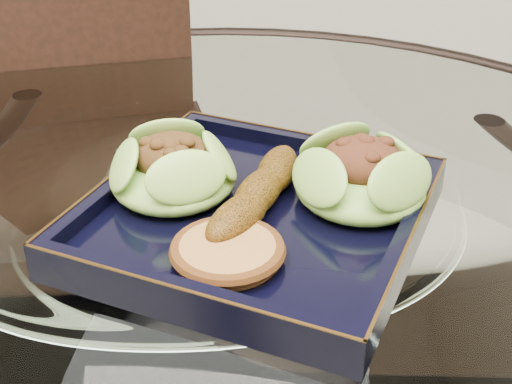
# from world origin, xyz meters

# --- Properties ---
(dining_table) EXTENTS (1.13, 1.13, 0.77)m
(dining_table) POSITION_xyz_m (-0.00, -0.00, 0.60)
(dining_table) COLOR white
(dining_table) RESTS_ON ground
(dining_chair) EXTENTS (0.50, 0.50, 0.90)m
(dining_chair) POSITION_xyz_m (-0.24, 0.28, 0.50)
(dining_chair) COLOR black
(dining_chair) RESTS_ON ground
(navy_plate) EXTENTS (0.33, 0.33, 0.02)m
(navy_plate) POSITION_xyz_m (0.04, 0.01, 0.77)
(navy_plate) COLOR black
(navy_plate) RESTS_ON dining_table
(lettuce_wrap_left) EXTENTS (0.11, 0.11, 0.04)m
(lettuce_wrap_left) POSITION_xyz_m (-0.03, 0.03, 0.80)
(lettuce_wrap_left) COLOR olive
(lettuce_wrap_left) RESTS_ON navy_plate
(lettuce_wrap_right) EXTENTS (0.14, 0.14, 0.04)m
(lettuce_wrap_right) POSITION_xyz_m (0.13, 0.04, 0.80)
(lettuce_wrap_right) COLOR #659D2D
(lettuce_wrap_right) RESTS_ON navy_plate
(roasted_plantain) EXTENTS (0.07, 0.16, 0.03)m
(roasted_plantain) POSITION_xyz_m (0.04, 0.02, 0.80)
(roasted_plantain) COLOR #69410B
(roasted_plantain) RESTS_ON navy_plate
(crumb_patty) EXTENTS (0.10, 0.10, 0.01)m
(crumb_patty) POSITION_xyz_m (0.03, -0.06, 0.79)
(crumb_patty) COLOR #B3753B
(crumb_patty) RESTS_ON navy_plate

